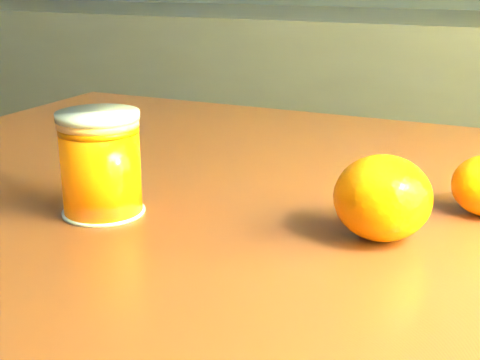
% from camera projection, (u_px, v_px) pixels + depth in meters
% --- Properties ---
extents(kitchen_counter, '(3.15, 0.60, 0.90)m').
position_uv_depth(kitchen_counter, '(193.00, 152.00, 2.16)').
color(kitchen_counter, '#4B4A4F').
rests_on(kitchen_counter, ground).
extents(table, '(1.10, 0.77, 0.82)m').
position_uv_depth(table, '(324.00, 312.00, 0.63)').
color(table, brown).
rests_on(table, ground).
extents(juice_glass, '(0.07, 0.07, 0.09)m').
position_uv_depth(juice_glass, '(101.00, 164.00, 0.58)').
color(juice_glass, orange).
rests_on(juice_glass, table).
extents(orange_front, '(0.10, 0.10, 0.07)m').
position_uv_depth(orange_front, '(383.00, 198.00, 0.52)').
color(orange_front, orange).
rests_on(orange_front, table).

